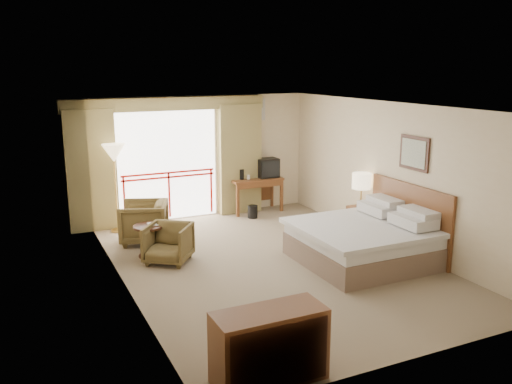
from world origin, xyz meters
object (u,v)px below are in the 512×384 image
tv (267,168)px  dresser (270,346)px  armchair_far (145,242)px  floor_lamp (114,157)px  bed (364,241)px  table_lamp (362,182)px  armchair_near (169,262)px  desk (254,185)px  nightstand (361,222)px  wastebasket (253,212)px  side_table (149,236)px

tv → dresser: (-3.14, -6.41, -0.61)m
armchair_far → dresser: (0.08, -5.26, 0.41)m
floor_lamp → bed: bearing=-45.9°
bed → armchair_far: size_ratio=2.40×
table_lamp → dresser: 5.53m
armchair_near → floor_lamp: floor_lamp is taller
desk → armchair_far: bearing=-161.1°
bed → dresser: bearing=-140.5°
table_lamp → bed: bearing=-122.8°
dresser → bed: bearing=39.8°
nightstand → dresser: 5.46m
wastebasket → tv: bearing=38.7°
wastebasket → armchair_near: bearing=-142.4°
bed → armchair_near: (-3.09, 1.43, -0.38)m
armchair_far → armchair_near: 1.26m
armchair_near → dresser: 4.03m
armchair_near → floor_lamp: size_ratio=0.41×
tv → wastebasket: bearing=-121.5°
floor_lamp → dresser: floor_lamp is taller
bed → armchair_far: bearing=140.1°
tv → desk: bearing=-171.5°
bed → wastebasket: bed is taller
desk → wastebasket: desk is taller
armchair_far → armchair_near: bearing=26.1°
armchair_near → bed: bearing=12.3°
side_table → armchair_far: bearing=81.9°
bed → armchair_far: bed is taller
side_table → floor_lamp: 2.15m
bed → dresser: bed is taller
bed → wastebasket: bearing=100.0°
armchair_near → tv: bearing=74.9°
bed → dresser: 4.06m
bed → side_table: (-3.33, 1.84, 0.02)m
nightstand → armchair_far: bearing=160.4°
tv → wastebasket: tv is taller
tv → wastebasket: (-0.60, -0.48, -0.87)m
nightstand → floor_lamp: floor_lamp is taller
table_lamp → desk: 2.90m
wastebasket → armchair_near: (-2.50, -1.92, -0.14)m
nightstand → floor_lamp: 5.13m
floor_lamp → dresser: 6.34m
bed → nightstand: (0.80, 1.20, -0.08)m
table_lamp → tv: 2.70m
wastebasket → side_table: (-2.74, -1.52, 0.25)m
table_lamp → desk: (-1.10, 2.64, -0.50)m
table_lamp → wastebasket: 2.71m
desk → floor_lamp: bearing=-179.2°
wastebasket → side_table: side_table is taller
bed → tv: bearing=89.9°
nightstand → floor_lamp: size_ratio=0.33×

